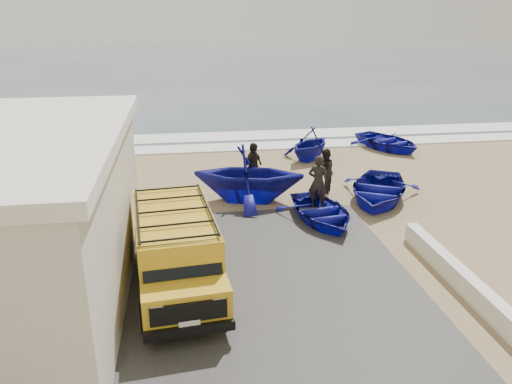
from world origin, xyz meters
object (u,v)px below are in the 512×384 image
van (176,248)px  boat_near_left (321,212)px  fisherman_back (253,167)px  boat_near_right (378,189)px  parapet (461,279)px  fisherman_middle (325,171)px  boat_far_left (310,144)px  boat_mid_left (248,174)px  boat_far_right (388,141)px  fisherman_front (318,182)px

van → boat_near_left: (4.84, 3.65, -0.77)m
van → fisherman_back: bearing=61.6°
boat_near_right → boat_near_left: bearing=-120.1°
parapet → fisherman_middle: 7.76m
boat_near_left → boat_far_left: 7.63m
boat_near_right → boat_mid_left: 4.95m
boat_far_right → fisherman_front: (-5.82, -7.62, 0.60)m
fisherman_back → boat_mid_left: bearing=-153.6°
boat_mid_left → fisherman_middle: bearing=-67.7°
parapet → fisherman_middle: bearing=101.3°
boat_near_right → boat_mid_left: boat_mid_left is taller
parapet → boat_far_left: (-0.92, 12.23, 0.51)m
fisherman_middle → parapet: bearing=37.6°
van → boat_near_left: size_ratio=1.44×
van → boat_far_left: van is taller
boat_mid_left → fisherman_front: boat_mid_left is taller
fisherman_front → fisherman_middle: size_ratio=1.13×
boat_near_left → boat_mid_left: bearing=124.6°
boat_near_left → boat_mid_left: boat_mid_left is taller
fisherman_front → fisherman_back: size_ratio=1.03×
parapet → boat_mid_left: (-4.59, 7.11, 0.81)m
parapet → fisherman_front: fisherman_front is taller
boat_far_right → boat_far_left: bearing=173.9°
parapet → boat_near_right: bearing=87.6°
fisherman_front → parapet: bearing=140.5°
boat_near_right → boat_far_right: boat_near_right is taller
boat_near_right → boat_far_right: 7.85m
parapet → boat_far_left: size_ratio=2.00×
boat_mid_left → fisherman_back: bearing=-2.8°
parapet → boat_far_right: bearing=75.2°
van → boat_near_right: bearing=29.8°
fisherman_front → boat_near_right: bearing=-138.5°
boat_mid_left → fisherman_back: (0.33, 1.13, -0.10)m
boat_far_right → fisherman_front: fisherman_front is taller
boat_mid_left → fisherman_back: 1.18m
boat_far_left → fisherman_back: size_ratio=1.53×
boat_mid_left → fisherman_front: bearing=-102.5°
boat_near_left → boat_near_right: size_ratio=0.83×
parapet → boat_near_left: size_ratio=1.70×
boat_near_left → boat_far_left: boat_far_left is taller
boat_mid_left → boat_far_right: bearing=-38.1°
van → fisherman_back: size_ratio=2.59×
boat_far_left → boat_near_right: bearing=-35.9°
fisherman_back → van: bearing=-159.9°
boat_near_right → fisherman_middle: 2.16m
fisherman_middle → boat_near_right: bearing=84.2°
boat_far_left → fisherman_front: fisherman_front is taller
boat_near_left → fisherman_front: fisherman_front is taller
boat_near_left → boat_far_right: boat_far_right is taller
boat_near_left → fisherman_front: (0.18, 1.19, 0.64)m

